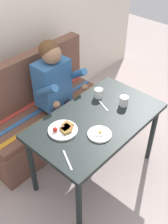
{
  "coord_description": "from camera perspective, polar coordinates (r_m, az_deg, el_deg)",
  "views": [
    {
      "loc": [
        -1.4,
        -1.13,
        2.28
      ],
      "look_at": [
        0.0,
        0.15,
        0.72
      ],
      "focal_mm": 44.01,
      "sensor_mm": 36.0,
      "label": 1
    }
  ],
  "objects": [
    {
      "name": "plate_breakfast",
      "position": [
        2.25,
        -4.25,
        -3.64
      ],
      "size": [
        0.25,
        0.25,
        0.05
      ],
      "color": "white",
      "rests_on": "table"
    },
    {
      "name": "fork",
      "position": [
        2.51,
        4.06,
        1.27
      ],
      "size": [
        0.08,
        0.16,
        0.0
      ],
      "primitive_type": "cube",
      "rotation": [
        0.0,
        0.0,
        -0.39
      ],
      "color": "silver",
      "rests_on": "table"
    },
    {
      "name": "coffee_mug",
      "position": [
        2.52,
        8.31,
        2.34
      ],
      "size": [
        0.12,
        0.08,
        0.09
      ],
      "color": "white",
      "rests_on": "table"
    },
    {
      "name": "couch",
      "position": [
        3.06,
        -8.53,
        -0.69
      ],
      "size": [
        1.44,
        0.56,
        1.0
      ],
      "color": "brown",
      "rests_on": "ground"
    },
    {
      "name": "person",
      "position": [
        2.74,
        -5.55,
        5.16
      ],
      "size": [
        0.45,
        0.61,
        1.21
      ],
      "color": "#316197",
      "rests_on": "ground"
    },
    {
      "name": "ground_plane",
      "position": [
        2.9,
        2.24,
        -12.33
      ],
      "size": [
        8.0,
        8.0,
        0.0
      ],
      "primitive_type": "plane",
      "color": "#AE9B95"
    },
    {
      "name": "table",
      "position": [
        2.43,
        2.62,
        -2.84
      ],
      "size": [
        1.2,
        0.7,
        0.73
      ],
      "color": "black",
      "rests_on": "ground"
    },
    {
      "name": "knife",
      "position": [
        2.04,
        -3.45,
        -9.94
      ],
      "size": [
        0.1,
        0.18,
        0.0
      ],
      "primitive_type": "cube",
      "rotation": [
        0.0,
        0.0,
        -0.47
      ],
      "color": "silver",
      "rests_on": "table"
    },
    {
      "name": "plate_eggs",
      "position": [
        2.22,
        3.25,
        -4.58
      ],
      "size": [
        0.2,
        0.2,
        0.04
      ],
      "color": "white",
      "rests_on": "table"
    },
    {
      "name": "coffee_mug_second",
      "position": [
        2.59,
        3.06,
        4.0
      ],
      "size": [
        0.12,
        0.08,
        0.09
      ],
      "color": "white",
      "rests_on": "table"
    }
  ]
}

